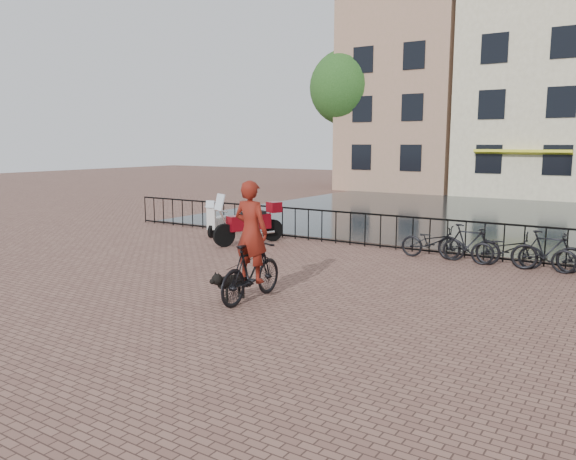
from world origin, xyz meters
The scene contains 14 objects.
ground centered at (0.00, 0.00, 0.00)m, with size 100.00×100.00×0.00m, color brown.
canal_water centered at (0.00, 17.30, 0.00)m, with size 20.00×20.00×0.00m, color black.
railing centered at (0.00, 8.00, 0.50)m, with size 20.00×0.05×1.02m.
canal_house_left centered at (-7.50, 30.00, 6.40)m, with size 7.50×9.00×12.80m.
canal_house_mid centered at (0.50, 30.00, 5.90)m, with size 8.00×9.50×11.80m.
tree_far_left centered at (-11.00, 27.00, 6.73)m, with size 5.04×5.04×9.27m.
cyclist centered at (0.17, 1.42, 1.06)m, with size 0.89×2.05×2.79m.
dog centered at (-0.19, 1.29, 0.30)m, with size 0.51×0.94×0.60m.
motorcycle centered at (-3.70, 6.44, 0.82)m, with size 1.37×2.33×1.64m.
scooter centered at (-5.58, 7.20, 0.63)m, with size 0.75×1.42×1.27m.
parked_bike_0 centered at (1.80, 7.40, 0.45)m, with size 0.60×1.72×0.90m, color black.
parked_bike_1 centered at (2.75, 7.40, 0.50)m, with size 0.47×1.66×1.00m, color black.
parked_bike_2 centered at (3.70, 7.40, 0.45)m, with size 0.60×1.72×0.90m, color black.
parked_bike_3 centered at (4.65, 7.40, 0.50)m, with size 0.47×1.66×1.00m, color black.
Camera 1 is at (6.71, -7.22, 3.11)m, focal length 35.00 mm.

